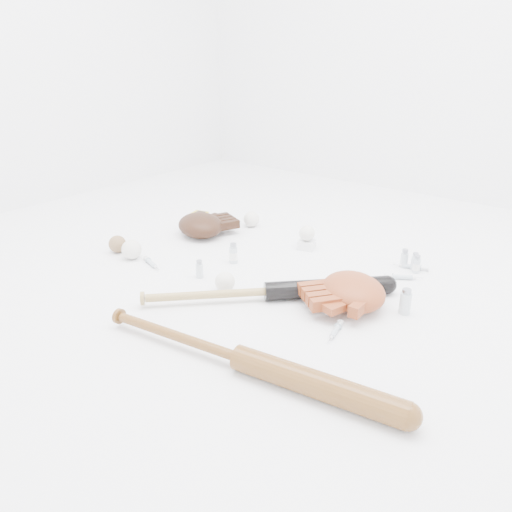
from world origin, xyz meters
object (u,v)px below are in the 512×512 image
Objects in this scene: glove_dark at (200,225)px; bat_dark at (268,291)px; pedestal at (307,244)px; bat_wood at (240,358)px.

bat_dark is at bearing -3.34° from glove_dark.
glove_dark is 4.24× the size of pedestal.
pedestal is (-0.33, 0.83, -0.02)m from bat_wood.
bat_wood is (0.18, -0.35, 0.00)m from bat_dark.
pedestal is (-0.15, 0.47, -0.01)m from bat_dark.
bat_dark is 0.50m from pedestal.
bat_dark is at bearing -72.23° from pedestal.
bat_wood is 0.89m from pedestal.
bat_wood is 3.34× the size of glove_dark.
glove_dark is at bearing 132.07° from bat_wood.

